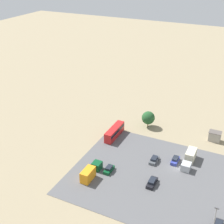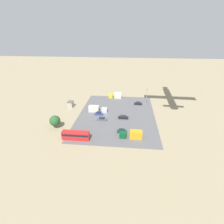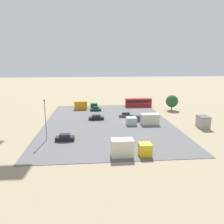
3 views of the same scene
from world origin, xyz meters
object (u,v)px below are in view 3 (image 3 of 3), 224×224
object	(u,v)px
bus	(138,102)
parked_truck_2	(145,120)
parked_car_0	(96,109)
parked_truck_1	(129,148)
parked_car_4	(65,138)
parked_truck_0	(85,105)
parked_car_1	(96,118)
parked_car_2	(136,119)
shed_building	(203,122)
parked_car_3	(126,115)

from	to	relation	value
bus	parked_truck_2	size ratio (longest dim) A/B	1.12
parked_car_0	parked_truck_1	bearing A→B (deg)	-172.01
parked_car_0	parked_car_4	bearing A→B (deg)	166.03
parked_car_4	parked_truck_0	size ratio (longest dim) A/B	0.49
parked_car_1	parked_car_2	world-z (taller)	parked_car_2
parked_car_1	parked_car_4	xyz separation A→B (m)	(-18.06, 7.60, 0.03)
shed_building	parked_truck_0	bearing A→B (deg)	50.94
parked_car_3	parked_truck_2	xyz separation A→B (m)	(-9.27, -4.11, 0.79)
bus	parked_car_3	size ratio (longest dim) A/B	2.39
parked_car_0	parked_car_1	bearing A→B (deg)	179.82
parked_car_1	parked_car_3	size ratio (longest dim) A/B	1.07
shed_building	parked_truck_0	distance (m)	43.03
parked_car_4	parked_car_3	bearing A→B (deg)	-39.81
bus	parked_truck_0	distance (m)	21.79
shed_building	parked_truck_0	xyz separation A→B (m)	(27.11, 33.41, -0.12)
parked_car_2	parked_truck_2	distance (m)	4.10
parked_car_4	parked_truck_1	world-z (taller)	parked_truck_1
bus	parked_car_4	size ratio (longest dim) A/B	2.45
bus	parked_car_3	world-z (taller)	bus
shed_building	parked_truck_0	world-z (taller)	shed_building
shed_building	parked_car_3	bearing A→B (deg)	54.73
bus	parked_car_1	distance (m)	25.95
parked_truck_0	parked_car_4	bearing A→B (deg)	-5.75
parked_car_0	parked_truck_0	xyz separation A→B (m)	(3.50, 4.19, 0.79)
parked_car_1	parked_car_0	bearing A→B (deg)	-0.18
parked_truck_0	parked_truck_2	xyz separation A→B (m)	(-22.60, -18.04, -0.03)
parked_car_0	parked_truck_1	size ratio (longest dim) A/B	0.51
parked_truck_1	parked_car_3	bearing A→B (deg)	172.34
parked_car_1	shed_building	bearing A→B (deg)	-110.59
bus	parked_car_1	bearing A→B (deg)	137.81
shed_building	parked_car_3	size ratio (longest dim) A/B	0.89
parked_truck_0	parked_truck_2	bearing A→B (deg)	38.60
parked_car_1	parked_car_2	size ratio (longest dim) A/B	1.13
parked_car_0	parked_car_2	world-z (taller)	parked_car_2
parked_car_0	parked_car_4	world-z (taller)	parked_car_4
parked_truck_2	parked_car_3	bearing A→B (deg)	23.90
parked_truck_1	parked_truck_2	world-z (taller)	parked_truck_1
shed_building	parked_truck_1	distance (m)	28.85
shed_building	parked_car_0	size ratio (longest dim) A/B	0.98
parked_car_2	parked_truck_2	bearing A→B (deg)	24.49
parked_truck_1	parked_truck_0	bearing A→B (deg)	-167.32
shed_building	parked_car_0	bearing A→B (deg)	51.06
parked_car_4	parked_truck_1	distance (m)	16.40
bus	parked_car_2	world-z (taller)	bus
parked_truck_0	parked_truck_2	world-z (taller)	parked_truck_0
bus	parked_car_0	distance (m)	18.61
parked_car_2	parked_car_3	bearing A→B (deg)	-156.48
parked_car_4	parked_truck_1	bearing A→B (deg)	-125.76
parked_car_4	parked_truck_1	xyz separation A→B (m)	(-9.57, -13.29, 0.88)
parked_car_3	parked_truck_1	world-z (taller)	parked_truck_1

